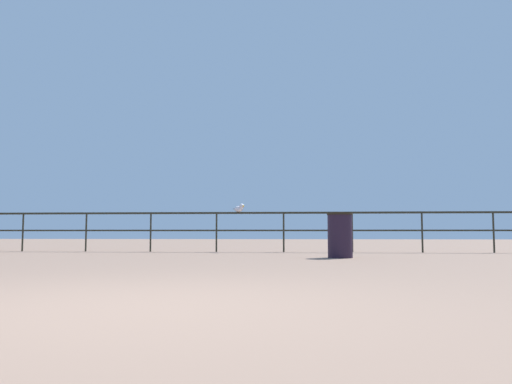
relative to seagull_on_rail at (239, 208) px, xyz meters
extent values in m
plane|color=#8B6D5A|center=(0.27, -9.14, -1.09)|extent=(60.00, 60.00, 0.00)
cube|color=black|center=(0.27, 0.02, -0.12)|extent=(21.98, 0.05, 0.05)
cube|color=black|center=(0.27, 0.02, -0.56)|extent=(21.98, 0.04, 0.04)
cylinder|color=black|center=(-5.65, 0.02, -0.60)|extent=(0.04, 0.04, 0.98)
cylinder|color=black|center=(-3.96, 0.02, -0.60)|extent=(0.04, 0.04, 0.98)
cylinder|color=black|center=(-2.27, 0.02, -0.60)|extent=(0.04, 0.04, 0.98)
cylinder|color=black|center=(-0.58, 0.02, -0.60)|extent=(0.04, 0.04, 0.98)
cylinder|color=black|center=(1.12, 0.02, -0.60)|extent=(0.04, 0.04, 0.98)
cylinder|color=black|center=(2.81, 0.02, -0.60)|extent=(0.04, 0.04, 0.98)
cylinder|color=black|center=(4.50, 0.02, -0.60)|extent=(0.04, 0.04, 0.98)
cylinder|color=black|center=(6.19, 0.02, -0.60)|extent=(0.04, 0.04, 0.98)
ellipsoid|color=silver|center=(-0.02, 0.02, -0.02)|extent=(0.31, 0.31, 0.15)
ellipsoid|color=gray|center=(-0.02, 0.02, 0.01)|extent=(0.26, 0.26, 0.05)
sphere|color=silver|center=(0.07, -0.07, 0.05)|extent=(0.12, 0.12, 0.12)
cone|color=yellow|center=(0.13, -0.13, 0.05)|extent=(0.07, 0.07, 0.05)
cube|color=gray|center=(-0.12, 0.12, -0.01)|extent=(0.12, 0.12, 0.02)
cylinder|color=black|center=(2.26, -2.63, -0.68)|extent=(0.48, 0.48, 0.83)
cylinder|color=black|center=(2.26, -2.63, -0.24)|extent=(0.50, 0.50, 0.04)
camera|label=1|loc=(1.35, -12.40, -0.58)|focal=34.84mm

